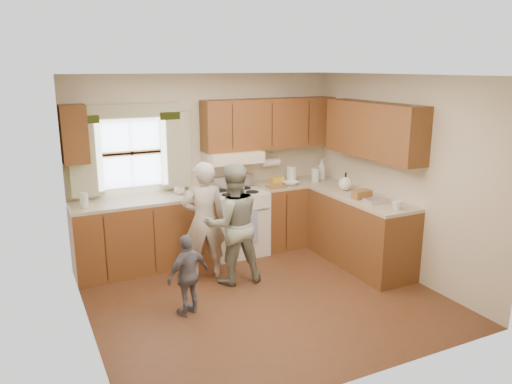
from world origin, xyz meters
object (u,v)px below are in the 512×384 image
stove (236,221)px  child (188,275)px  woman_right (233,224)px  woman_left (204,221)px

stove → child: bearing=-129.9°
woman_right → child: bearing=42.3°
stove → woman_left: 0.96m
stove → woman_right: (-0.43, -0.87, 0.27)m
woman_left → stove: bearing=-127.1°
stove → child: 1.87m
stove → woman_left: (-0.70, -0.60, 0.28)m
stove → woman_right: woman_right is taller
stove → child: size_ratio=1.20×
woman_left → child: size_ratio=1.66×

